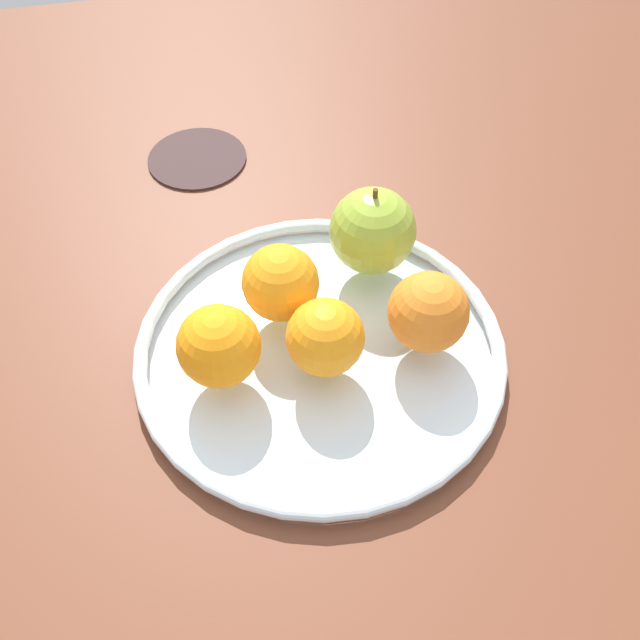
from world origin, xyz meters
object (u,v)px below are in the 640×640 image
object	(u,v)px
apple	(373,231)
orange_front_left	(323,338)
fruit_bowl	(320,349)
ambient_coaster	(197,157)
orange_back_right	(280,283)
orange_back_left	(428,312)
orange_center	(219,346)

from	to	relation	value
apple	orange_front_left	bearing A→B (deg)	-123.50
fruit_bowl	ambient_coaster	distance (cm)	29.76
orange_front_left	orange_back_right	distance (cm)	6.73
fruit_bowl	orange_back_left	world-z (taller)	orange_back_left
fruit_bowl	orange_back_right	size ratio (longest dim) A/B	4.77
orange_back_right	orange_back_left	size ratio (longest dim) A/B	0.98
orange_back_right	orange_back_left	bearing A→B (deg)	-27.44
fruit_bowl	orange_center	size ratio (longest dim) A/B	4.70
orange_back_left	orange_center	size ratio (longest dim) A/B	1.00
fruit_bowl	orange_back_left	size ratio (longest dim) A/B	4.69
orange_back_right	orange_center	world-z (taller)	orange_center
orange_back_left	ambient_coaster	distance (cm)	34.45
apple	orange_back_right	xyz separation A→B (cm)	(-8.95, -3.84, -0.58)
apple	orange_front_left	size ratio (longest dim) A/B	1.35
fruit_bowl	orange_front_left	xyz separation A→B (cm)	(-0.22, -1.93, 4.03)
ambient_coaster	orange_back_right	bearing A→B (deg)	-78.76
apple	ambient_coaster	xyz separation A→B (cm)	(-13.81, 20.58, -5.36)
apple	orange_back_left	xyz separation A→B (cm)	(2.12, -9.58, -0.53)
orange_back_left	apple	bearing A→B (deg)	102.46
apple	orange_center	bearing A→B (deg)	-147.65
orange_center	orange_front_left	bearing A→B (deg)	-5.72
orange_center	ambient_coaster	world-z (taller)	orange_center
apple	ambient_coaster	size ratio (longest dim) A/B	0.80
orange_center	ambient_coaster	distance (cm)	30.37
orange_back_left	ambient_coaster	bearing A→B (deg)	117.83
fruit_bowl	orange_front_left	bearing A→B (deg)	-96.38
orange_back_right	orange_center	distance (cm)	8.08
fruit_bowl	orange_back_right	xyz separation A→B (cm)	(-2.42, 4.43, 4.16)
orange_center	ambient_coaster	bearing A→B (deg)	88.06
orange_back_left	orange_center	world-z (taller)	same
orange_front_left	orange_center	size ratio (longest dim) A/B	0.95
orange_front_left	ambient_coaster	xyz separation A→B (cm)	(-7.06, 30.78, -4.65)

